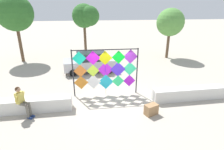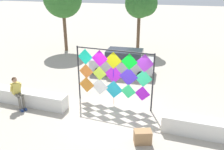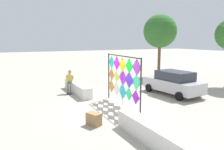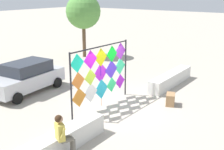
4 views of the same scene
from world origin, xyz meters
name	(u,v)px [view 1 (image 1 of 4)]	position (x,y,z in m)	size (l,w,h in m)	color
ground	(112,100)	(0.00, 0.00, 0.00)	(120.00, 120.00, 0.00)	#ADA393
plaza_ledge_left	(30,105)	(-4.21, -0.51, 0.34)	(4.07, 0.62, 0.68)	silver
plaza_ledge_right	(188,93)	(4.21, -0.51, 0.34)	(4.07, 0.62, 0.68)	silver
kite_display_rack	(106,68)	(-0.27, 0.77, 1.61)	(3.71, 0.20, 2.90)	#232328
seated_vendor	(22,100)	(-4.33, -0.98, 0.90)	(0.73, 0.62, 1.53)	#666056
parked_car	(90,62)	(-1.01, 4.99, 0.78)	(4.11, 2.18, 1.55)	#B7B7BC
cardboard_box_large	(151,110)	(1.63, -1.68, 0.26)	(0.63, 0.37, 0.52)	#9E754C
tree_far_right	(14,13)	(-7.27, 8.80, 4.38)	(3.15, 3.15, 5.94)	brown
tree_broadleaf	(86,16)	(-1.14, 10.72, 3.96)	(2.76, 2.69, 5.18)	brown
tree_palm_like	(171,23)	(6.89, 8.06, 3.40)	(2.64, 2.69, 4.77)	brown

